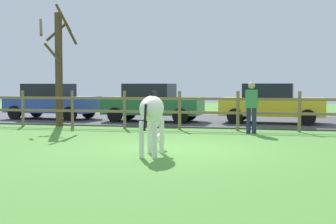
% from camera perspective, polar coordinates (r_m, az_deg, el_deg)
% --- Properties ---
extents(ground_plane, '(60.00, 60.00, 0.00)m').
position_cam_1_polar(ground_plane, '(11.57, 0.86, -4.44)').
color(ground_plane, '#549338').
extents(parking_asphalt, '(28.00, 7.40, 0.05)m').
position_cam_1_polar(parking_asphalt, '(20.70, 6.43, -1.02)').
color(parking_asphalt, '#47474C').
rests_on(parking_asphalt, ground_plane).
extents(paddock_fence, '(20.21, 0.11, 1.35)m').
position_cam_1_polar(paddock_fence, '(16.58, 1.39, 0.52)').
color(paddock_fence, olive).
rests_on(paddock_fence, ground_plane).
extents(bare_tree, '(1.46, 1.47, 4.52)m').
position_cam_1_polar(bare_tree, '(18.49, -12.93, 5.56)').
color(bare_tree, '#513A23').
rests_on(bare_tree, ground_plane).
extents(zebra, '(0.55, 1.94, 1.41)m').
position_cam_1_polar(zebra, '(10.51, -1.83, -0.15)').
color(zebra, white).
rests_on(zebra, ground_plane).
extents(parked_car_yellow, '(4.09, 2.07, 1.56)m').
position_cam_1_polar(parked_car_yellow, '(19.25, 12.24, 1.05)').
color(parked_car_yellow, yellow).
rests_on(parked_car_yellow, parking_asphalt).
extents(parked_car_blue, '(4.11, 2.11, 1.56)m').
position_cam_1_polar(parked_car_blue, '(21.80, -13.75, 1.28)').
color(parked_car_blue, '#2D4CAD').
rests_on(parked_car_blue, parking_asphalt).
extents(parked_car_green, '(4.05, 1.97, 1.56)m').
position_cam_1_polar(parked_car_green, '(19.68, -1.89, 1.17)').
color(parked_car_green, '#236B38').
rests_on(parked_car_green, parking_asphalt).
extents(visitor_near_fence, '(0.38, 0.25, 1.64)m').
position_cam_1_polar(visitor_near_fence, '(15.43, 9.93, 0.80)').
color(visitor_near_fence, '#232847').
rests_on(visitor_near_fence, ground_plane).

